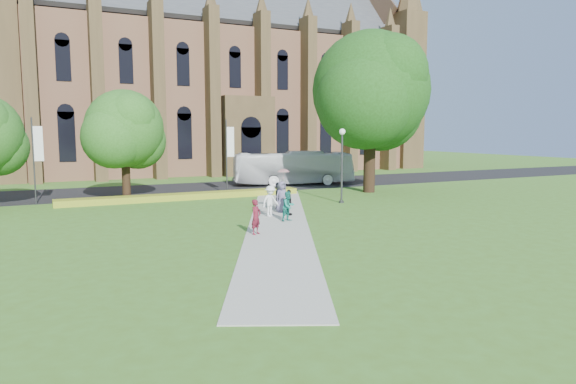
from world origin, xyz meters
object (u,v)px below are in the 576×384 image
large_tree (371,90)px  pedestrian_0 (256,217)px  tour_coach (294,168)px  streetlamp (342,156)px

large_tree → pedestrian_0: 21.06m
large_tree → tour_coach: size_ratio=1.16×
streetlamp → large_tree: (5.50, 4.50, 5.07)m
streetlamp → large_tree: size_ratio=0.40×
pedestrian_0 → tour_coach: bearing=26.5°
large_tree → tour_coach: bearing=110.5°
large_tree → pedestrian_0: size_ratio=7.70×
large_tree → tour_coach: 10.94m
tour_coach → large_tree: bearing=-147.9°
tour_coach → pedestrian_0: size_ratio=6.62×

